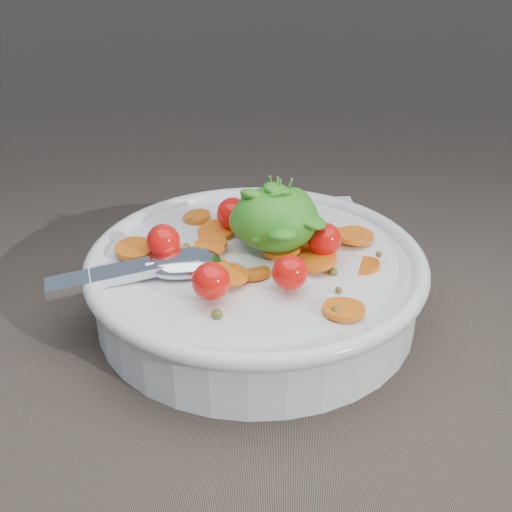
{
  "coord_description": "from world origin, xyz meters",
  "views": [
    {
      "loc": [
        0.03,
        -0.52,
        0.35
      ],
      "look_at": [
        0.01,
        -0.01,
        0.06
      ],
      "focal_mm": 45.0,
      "sensor_mm": 36.0,
      "label": 1
    }
  ],
  "objects": [
    {
      "name": "bowl",
      "position": [
        0.01,
        -0.01,
        0.04
      ],
      "size": [
        0.34,
        0.31,
        0.13
      ],
      "color": "silver",
      "rests_on": "ground"
    },
    {
      "name": "ground",
      "position": [
        0.0,
        0.0,
        0.0
      ],
      "size": [
        6.0,
        6.0,
        0.0
      ],
      "primitive_type": "plane",
      "color": "brown",
      "rests_on": "ground"
    },
    {
      "name": "napkin",
      "position": [
        0.04,
        0.17,
        0.0
      ],
      "size": [
        0.18,
        0.16,
        0.01
      ],
      "primitive_type": "cube",
      "rotation": [
        0.0,
        0.0,
        0.11
      ],
      "color": "white",
      "rests_on": "ground"
    }
  ]
}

